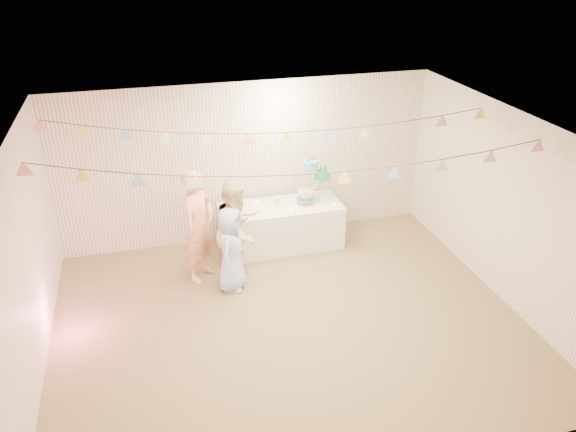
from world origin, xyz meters
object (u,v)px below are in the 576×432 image
object	(u,v)px
cake_stand	(313,178)
person_child	(231,249)
person_adult_b	(237,232)
table	(281,226)
person_adult_a	(199,226)

from	to	relation	value
cake_stand	person_child	distance (m)	1.90
person_adult_b	person_child	size ratio (longest dim) A/B	1.26
table	person_adult_a	world-z (taller)	person_adult_a
table	person_child	size ratio (longest dim) A/B	1.53
table	person_adult_a	xyz separation A→B (m)	(-1.36, -0.59, 0.49)
table	person_child	world-z (taller)	person_child
person_adult_b	person_child	xyz separation A→B (m)	(-0.12, -0.18, -0.16)
table	person_child	bearing A→B (deg)	-134.77
person_adult_b	cake_stand	bearing A→B (deg)	-29.91
person_adult_b	person_child	bearing A→B (deg)	174.87
table	cake_stand	distance (m)	0.93
person_adult_a	person_adult_b	distance (m)	0.55
cake_stand	person_adult_a	size ratio (longest dim) A/B	0.43
table	cake_stand	xyz separation A→B (m)	(0.55, 0.05, 0.75)
cake_stand	person_child	world-z (taller)	cake_stand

